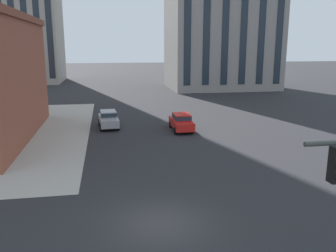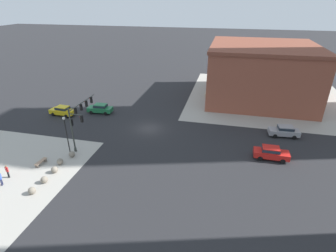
% 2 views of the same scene
% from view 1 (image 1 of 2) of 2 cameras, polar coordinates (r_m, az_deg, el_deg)
% --- Properties ---
extents(ground_plane, '(320.00, 320.00, 0.00)m').
position_cam_1_polar(ground_plane, '(17.22, -1.31, -15.32)').
color(ground_plane, '#262628').
extents(car_main_northbound_near, '(1.93, 4.42, 1.68)m').
position_cam_1_polar(car_main_northbound_near, '(34.52, 2.17, 0.76)').
color(car_main_northbound_near, red).
rests_on(car_main_northbound_near, ground).
extents(car_main_northbound_far, '(2.12, 4.51, 1.68)m').
position_cam_1_polar(car_main_northbound_far, '(36.41, -9.56, 1.22)').
color(car_main_northbound_far, '#99999E').
rests_on(car_main_northbound_far, ground).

